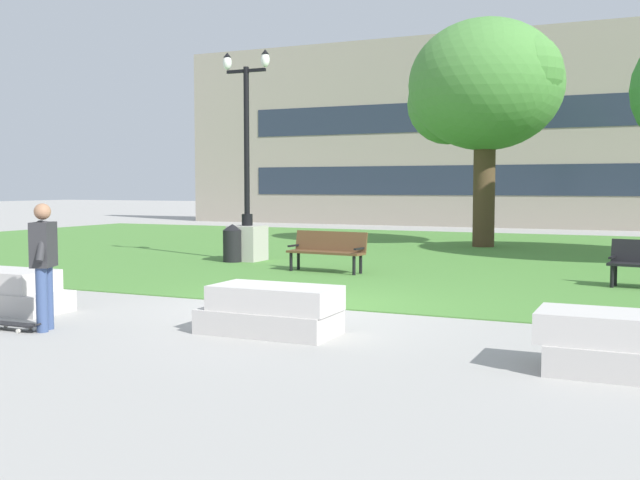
{
  "coord_description": "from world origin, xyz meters",
  "views": [
    {
      "loc": [
        5.15,
        -10.72,
        1.94
      ],
      "look_at": [
        0.95,
        -1.4,
        1.2
      ],
      "focal_mm": 42.0,
      "sensor_mm": 36.0,
      "label": 1
    }
  ],
  "objects": [
    {
      "name": "lamp_post_left",
      "position": [
        -4.43,
        5.98,
        1.09
      ],
      "size": [
        1.32,
        0.8,
        5.32
      ],
      "color": "#ADA89E",
      "rests_on": "grass_lawn"
    },
    {
      "name": "grass_lawn",
      "position": [
        0.0,
        10.0,
        0.01
      ],
      "size": [
        40.0,
        20.0,
        0.02
      ],
      "primitive_type": "cube",
      "color": "#4C8438",
      "rests_on": "ground"
    },
    {
      "name": "trash_bin",
      "position": [
        -4.61,
        5.54,
        0.5
      ],
      "size": [
        0.49,
        0.49,
        0.96
      ],
      "color": "black",
      "rests_on": "grass_lawn"
    },
    {
      "name": "building_facade_distant",
      "position": [
        -2.1,
        24.5,
        4.52
      ],
      "size": [
        31.86,
        1.03,
        9.05
      ],
      "color": "gray",
      "rests_on": "ground"
    },
    {
      "name": "park_bench_near_right",
      "position": [
        -1.54,
        4.53,
        0.54
      ],
      "size": [
        1.84,
        0.7,
        0.9
      ],
      "color": "brown",
      "rests_on": "grass_lawn"
    },
    {
      "name": "ground_plane",
      "position": [
        0.0,
        0.0,
        0.0
      ],
      "size": [
        140.0,
        140.0,
        0.0
      ],
      "primitive_type": "plane",
      "color": "#A3A09B"
    },
    {
      "name": "tree_near_right",
      "position": [
        0.1,
        12.94,
        5.0
      ],
      "size": [
        5.04,
        4.8,
        7.11
      ],
      "color": "#4C3823",
      "rests_on": "grass_lawn"
    },
    {
      "name": "concrete_block_left",
      "position": [
        0.58,
        -2.13,
        0.31
      ],
      "size": [
        1.83,
        0.9,
        0.64
      ],
      "color": "#BCB7B2",
      "rests_on": "ground"
    },
    {
      "name": "person_skateboarder",
      "position": [
        -2.3,
        -3.18,
        0.97
      ],
      "size": [
        0.43,
        0.58,
        1.71
      ],
      "color": "#384C7A",
      "rests_on": "ground"
    },
    {
      "name": "concrete_block_right",
      "position": [
        4.95,
        -2.54,
        0.31
      ],
      "size": [
        1.9,
        0.9,
        0.64
      ],
      "color": "#BCB7B2",
      "rests_on": "ground"
    },
    {
      "name": "concrete_block_center",
      "position": [
        -4.03,
        -2.2,
        0.31
      ],
      "size": [
        1.89,
        0.9,
        0.64
      ],
      "color": "#BCB7B2",
      "rests_on": "ground"
    },
    {
      "name": "skateboard",
      "position": [
        -2.72,
        -3.36,
        0.09
      ],
      "size": [
        1.02,
        0.26,
        0.14
      ],
      "color": "black",
      "rests_on": "ground"
    }
  ]
}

